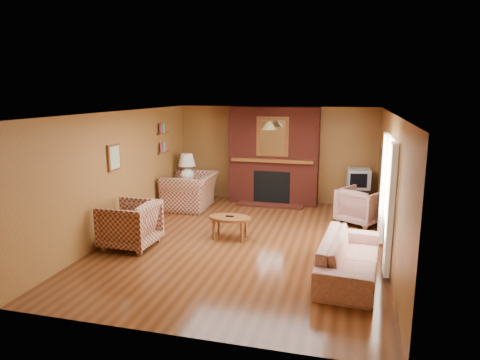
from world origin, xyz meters
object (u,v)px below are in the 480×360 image
(floral_sofa, at_px, (350,257))
(plaid_loveseat, at_px, (191,191))
(floral_armchair, at_px, (361,206))
(side_table, at_px, (188,192))
(tv_stand, at_px, (357,199))
(fireplace, at_px, (274,156))
(crt_tv, at_px, (358,179))
(coffee_table, at_px, (230,220))
(plaid_armchair, at_px, (130,224))
(table_lamp, at_px, (187,166))

(floral_sofa, bearing_deg, plaid_loveseat, 55.58)
(floral_armchair, height_order, side_table, floral_armchair)
(floral_sofa, relative_size, tv_stand, 3.88)
(fireplace, bearing_deg, side_table, -165.71)
(floral_sofa, bearing_deg, side_table, 53.66)
(fireplace, height_order, floral_armchair, fireplace)
(floral_sofa, height_order, side_table, floral_sofa)
(tv_stand, bearing_deg, fireplace, 169.60)
(fireplace, bearing_deg, crt_tv, -5.30)
(tv_stand, bearing_deg, coffee_table, -136.73)
(plaid_armchair, distance_m, side_table, 3.22)
(side_table, bearing_deg, table_lamp, 180.00)
(floral_sofa, bearing_deg, plaid_armchair, 90.47)
(plaid_loveseat, bearing_deg, plaid_armchair, -3.89)
(table_lamp, bearing_deg, side_table, 0.00)
(plaid_armchair, relative_size, floral_sofa, 0.44)
(plaid_loveseat, distance_m, crt_tv, 3.99)
(floral_sofa, bearing_deg, fireplace, 30.08)
(floral_armchair, xyz_separation_m, side_table, (-4.21, 0.70, -0.11))
(fireplace, xyz_separation_m, side_table, (-2.10, -0.53, -0.91))
(plaid_loveseat, relative_size, crt_tv, 2.33)
(fireplace, height_order, plaid_armchair, fireplace)
(floral_sofa, distance_m, crt_tv, 3.88)
(fireplace, relative_size, floral_sofa, 1.16)
(fireplace, relative_size, side_table, 4.47)
(plaid_armchair, relative_size, floral_armchair, 1.10)
(table_lamp, xyz_separation_m, tv_stand, (4.15, 0.35, -0.67))
(plaid_loveseat, relative_size, floral_sofa, 0.62)
(plaid_armchair, bearing_deg, plaid_loveseat, 179.06)
(plaid_loveseat, relative_size, table_lamp, 1.81)
(plaid_loveseat, xyz_separation_m, floral_armchair, (3.96, -0.27, -0.04))
(coffee_table, xyz_separation_m, table_lamp, (-1.77, 2.34, 0.56))
(plaid_armchair, xyz_separation_m, crt_tv, (4.00, 3.55, 0.35))
(coffee_table, xyz_separation_m, crt_tv, (2.38, 2.68, 0.39))
(plaid_armchair, relative_size, tv_stand, 1.72)
(floral_armchair, xyz_separation_m, tv_stand, (-0.06, 1.05, -0.11))
(fireplace, distance_m, table_lamp, 2.18)
(fireplace, relative_size, plaid_armchair, 2.61)
(floral_sofa, bearing_deg, floral_armchair, 0.69)
(plaid_loveseat, relative_size, floral_armchair, 1.54)
(plaid_loveseat, xyz_separation_m, coffee_table, (1.52, -1.90, -0.04))
(fireplace, xyz_separation_m, floral_sofa, (1.90, -4.04, -0.88))
(fireplace, distance_m, floral_sofa, 4.55)
(table_lamp, bearing_deg, plaid_armchair, -87.32)
(plaid_loveseat, height_order, crt_tv, crt_tv)
(floral_sofa, relative_size, table_lamp, 2.91)
(plaid_armchair, bearing_deg, floral_sofa, 86.69)
(coffee_table, distance_m, side_table, 2.94)
(floral_sofa, bearing_deg, coffee_table, 67.19)
(plaid_loveseat, height_order, tv_stand, plaid_loveseat)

